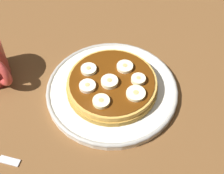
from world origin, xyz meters
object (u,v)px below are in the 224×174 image
object	(u,v)px
banana_slice_3	(138,80)
banana_slice_4	(89,70)
plate	(112,90)
pancake_stack	(112,85)
banana_slice_0	(108,81)
banana_slice_2	(126,68)
banana_slice_6	(136,94)
banana_slice_1	(88,86)
banana_slice_5	(101,102)

from	to	relation	value
banana_slice_3	banana_slice_4	xyz separation A→B (cm)	(-8.87, -3.60, -0.07)
plate	pancake_stack	size ratio (longest dim) A/B	1.43
plate	banana_slice_0	distance (cm)	3.24
plate	banana_slice_4	world-z (taller)	banana_slice_4
banana_slice_2	banana_slice_4	bearing A→B (deg)	-138.23
banana_slice_6	plate	bearing A→B (deg)	179.24
banana_slice_1	banana_slice_4	bearing A→B (deg)	127.24
banana_slice_0	banana_slice_4	size ratio (longest dim) A/B	1.06
banana_slice_5	banana_slice_6	world-z (taller)	same
banana_slice_2	banana_slice_4	size ratio (longest dim) A/B	1.05
banana_slice_0	banana_slice_2	distance (cm)	4.78
banana_slice_0	banana_slice_1	world-z (taller)	banana_slice_0
banana_slice_2	banana_slice_3	size ratio (longest dim) A/B	1.17
plate	banana_slice_6	xyz separation A→B (cm)	(5.33, -0.07, 3.04)
banana_slice_1	plate	bearing A→B (deg)	57.11
pancake_stack	banana_slice_5	bearing A→B (deg)	-72.57
banana_slice_5	banana_slice_6	size ratio (longest dim) A/B	0.88
banana_slice_1	banana_slice_4	world-z (taller)	same
pancake_stack	banana_slice_3	bearing A→B (deg)	36.62
banana_slice_3	banana_slice_6	size ratio (longest dim) A/B	0.77
pancake_stack	banana_slice_0	world-z (taller)	banana_slice_0
banana_slice_0	banana_slice_1	xyz separation A→B (cm)	(-2.27, -3.19, -0.07)
banana_slice_1	banana_slice_5	bearing A→B (deg)	-15.83
banana_slice_0	banana_slice_2	world-z (taller)	banana_slice_0
pancake_stack	banana_slice_0	bearing A→B (deg)	-106.94
banana_slice_0	banana_slice_4	bearing A→B (deg)	179.39
pancake_stack	banana_slice_0	xyz separation A→B (cm)	(-0.23, -0.75, 1.55)
pancake_stack	banana_slice_3	xyz separation A→B (cm)	(3.90, 2.90, 1.55)
banana_slice_3	banana_slice_6	distance (cm)	3.32
pancake_stack	banana_slice_6	size ratio (longest dim) A/B	5.07
pancake_stack	banana_slice_1	world-z (taller)	banana_slice_1
plate	pancake_stack	distance (cm)	1.60
banana_slice_0	banana_slice_3	xyz separation A→B (cm)	(4.13, 3.65, -0.00)
plate	banana_slice_0	size ratio (longest dim) A/B	7.99
banana_slice_3	banana_slice_5	size ratio (longest dim) A/B	0.88
banana_slice_5	banana_slice_4	bearing A→B (deg)	146.14
pancake_stack	banana_slice_1	distance (cm)	4.89
banana_slice_1	banana_slice_5	world-z (taller)	same
banana_slice_1	banana_slice_5	size ratio (longest dim) A/B	0.99
banana_slice_1	banana_slice_4	distance (cm)	4.07
banana_slice_1	banana_slice_4	size ratio (longest dim) A/B	1.02
banana_slice_3	banana_slice_0	bearing A→B (deg)	-138.55
banana_slice_0	banana_slice_3	bearing A→B (deg)	41.45
banana_slice_0	banana_slice_3	size ratio (longest dim) A/B	1.17
pancake_stack	banana_slice_4	world-z (taller)	banana_slice_4
pancake_stack	banana_slice_1	xyz separation A→B (cm)	(-2.50, -3.94, 1.47)
banana_slice_2	banana_slice_4	world-z (taller)	same
plate	banana_slice_3	distance (cm)	5.76
plate	banana_slice_4	distance (cm)	5.92
plate	pancake_stack	xyz separation A→B (cm)	(-0.04, 0.00, 1.60)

